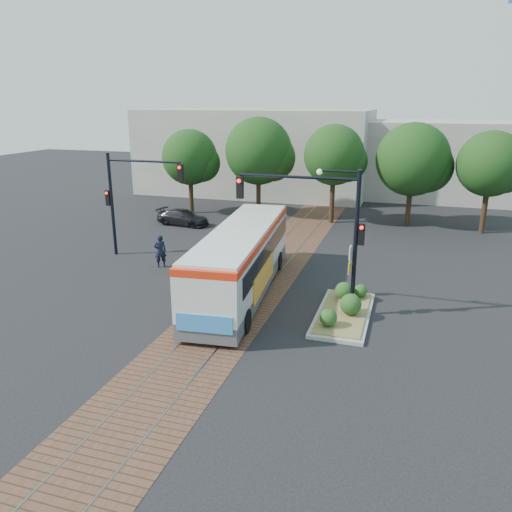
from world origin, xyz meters
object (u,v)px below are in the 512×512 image
at_px(signal_pole_left, 128,191).
at_px(parked_car, 183,217).
at_px(traffic_island, 345,308).
at_px(officer, 160,251).
at_px(signal_pole_main, 326,219).
at_px(city_bus, 242,257).

height_order(signal_pole_left, parked_car, signal_pole_left).
bearing_deg(traffic_island, officer, 161.53).
relative_size(signal_pole_main, officer, 3.28).
bearing_deg(signal_pole_left, signal_pole_main, -21.45).
height_order(traffic_island, officer, officer).
bearing_deg(signal_pole_left, officer, -27.63).
bearing_deg(officer, parked_car, -109.20).
relative_size(city_bus, parked_car, 3.00).
xyz_separation_m(traffic_island, officer, (-10.60, 3.54, 0.59)).
xyz_separation_m(traffic_island, signal_pole_left, (-13.19, 4.89, 3.54)).
height_order(signal_pole_left, officer, signal_pole_left).
height_order(city_bus, parked_car, city_bus).
relative_size(city_bus, signal_pole_main, 2.00).
relative_size(city_bus, traffic_island, 2.30).
bearing_deg(parked_car, traffic_island, -126.86).
xyz_separation_m(city_bus, traffic_island, (5.08, -1.29, -1.43)).
distance_m(signal_pole_main, officer, 10.75).
height_order(officer, parked_car, officer).
bearing_deg(signal_pole_left, traffic_island, -20.36).
relative_size(traffic_island, signal_pole_main, 0.87).
relative_size(traffic_island, signal_pole_left, 0.87).
distance_m(signal_pole_left, parked_car, 8.63).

